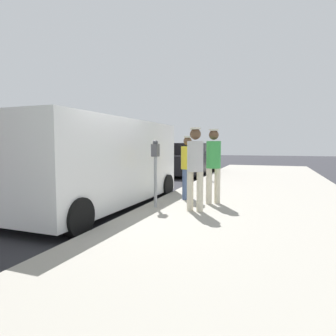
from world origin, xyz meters
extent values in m
plane|color=#2D2D33|center=(0.00, 0.00, 0.00)|extent=(80.00, 80.00, 0.00)
cube|color=#9E998E|center=(3.50, 0.00, 0.07)|extent=(5.00, 32.00, 0.15)
cylinder|color=gray|center=(1.35, 0.95, 0.72)|extent=(0.07, 0.07, 1.15)
cube|color=#4C4C51|center=(1.35, 0.95, 1.44)|extent=(0.14, 0.18, 0.28)
sphere|color=#47474C|center=(1.35, 0.95, 1.61)|extent=(0.12, 0.12, 0.12)
cylinder|color=gray|center=(1.35, 6.57, 0.72)|extent=(0.07, 0.07, 1.15)
cube|color=#4C4C51|center=(1.35, 6.57, 1.44)|extent=(0.14, 0.18, 0.28)
sphere|color=#47474C|center=(1.35, 6.57, 1.61)|extent=(0.12, 0.12, 0.12)
cylinder|color=beige|center=(2.59, 1.85, 0.58)|extent=(0.14, 0.14, 0.86)
cylinder|color=beige|center=(2.42, 1.72, 0.58)|extent=(0.14, 0.14, 0.86)
cylinder|color=green|center=(2.50, 1.78, 1.33)|extent=(0.34, 0.34, 0.64)
sphere|color=brown|center=(2.50, 1.78, 1.80)|extent=(0.23, 0.23, 0.23)
cylinder|color=silver|center=(2.50, 1.78, 1.91)|extent=(0.22, 0.22, 0.04)
cylinder|color=#4C608C|center=(1.79, 2.28, 0.54)|extent=(0.14, 0.14, 0.78)
cylinder|color=#4C608C|center=(1.72, 2.07, 0.54)|extent=(0.14, 0.14, 0.78)
cylinder|color=yellow|center=(1.75, 2.18, 1.23)|extent=(0.34, 0.34, 0.59)
sphere|color=brown|center=(1.75, 2.18, 1.66)|extent=(0.21, 0.21, 0.21)
cylinder|color=silver|center=(1.75, 2.18, 1.76)|extent=(0.20, 0.20, 0.04)
cylinder|color=beige|center=(2.40, 0.84, 0.58)|extent=(0.14, 0.14, 0.85)
cylinder|color=beige|center=(2.18, 0.87, 0.58)|extent=(0.14, 0.14, 0.85)
cylinder|color=#B7B7B7|center=(2.29, 0.86, 1.32)|extent=(0.34, 0.34, 0.64)
sphere|color=brown|center=(2.29, 0.86, 1.79)|extent=(0.23, 0.23, 0.23)
cylinder|color=silver|center=(2.29, 0.86, 1.90)|extent=(0.22, 0.22, 0.04)
cube|color=white|center=(-0.15, 1.01, 1.17)|extent=(2.15, 5.25, 1.96)
cube|color=black|center=(-0.22, -1.44, 1.56)|extent=(1.84, 0.13, 0.88)
cylinder|color=black|center=(0.74, -1.07, 0.34)|extent=(0.24, 0.69, 0.68)
cylinder|color=black|center=(0.86, 3.03, 0.34)|extent=(0.24, 0.69, 0.68)
cylinder|color=black|center=(-1.04, 3.08, 0.34)|extent=(0.24, 0.69, 0.68)
cube|color=black|center=(-0.18, 9.49, 0.61)|extent=(1.97, 4.46, 0.89)
cube|color=black|center=(-0.18, 9.71, 1.35)|extent=(1.67, 2.04, 0.60)
cylinder|color=black|center=(0.62, 7.81, 0.30)|extent=(0.24, 0.61, 0.60)
cylinder|color=black|center=(-1.10, 7.87, 0.30)|extent=(0.24, 0.61, 0.60)
cylinder|color=black|center=(0.73, 11.11, 0.30)|extent=(0.24, 0.61, 0.60)
cylinder|color=black|center=(-0.99, 11.17, 0.30)|extent=(0.24, 0.61, 0.60)
camera|label=1|loc=(3.81, -5.18, 1.56)|focal=31.50mm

